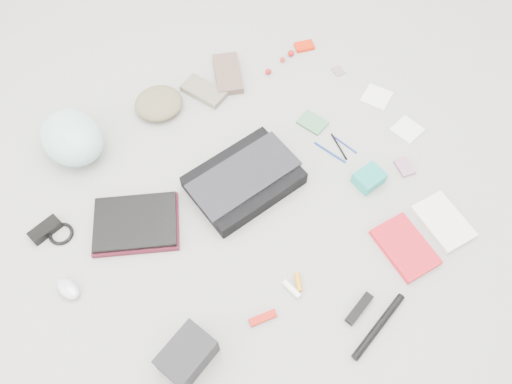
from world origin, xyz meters
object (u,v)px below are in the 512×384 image
bike_helmet (72,137)px  book_red (405,247)px  camera_bag (187,356)px  laptop (135,222)px  accordion_wallet (369,178)px  messenger_bag (244,180)px

bike_helmet → book_red: bearing=-62.0°
bike_helmet → camera_bag: 0.98m
bike_helmet → camera_bag: bearing=-101.5°
laptop → accordion_wallet: size_ratio=2.79×
book_red → messenger_bag: bearing=125.5°
messenger_bag → laptop: 0.44m
messenger_bag → camera_bag: bearing=-141.8°
messenger_bag → camera_bag: 0.69m
messenger_bag → bike_helmet: bearing=129.1°
bike_helmet → accordion_wallet: bike_helmet is taller
laptop → bike_helmet: size_ratio=1.06×
accordion_wallet → messenger_bag: bearing=144.5°
messenger_bag → bike_helmet: bike_helmet is taller
accordion_wallet → laptop: bearing=155.1°
accordion_wallet → bike_helmet: bearing=135.5°
messenger_bag → camera_bag: size_ratio=2.32×
messenger_bag → camera_bag: (-0.49, -0.49, 0.02)m
messenger_bag → camera_bag: camera_bag is taller
messenger_bag → accordion_wallet: messenger_bag is taller
messenger_bag → book_red: size_ratio=1.74×
laptop → accordion_wallet: 0.92m
camera_bag → messenger_bag: bearing=23.9°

